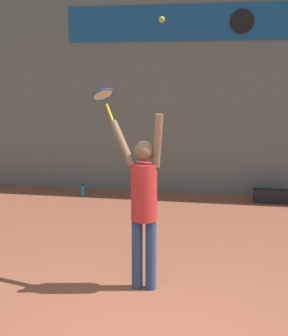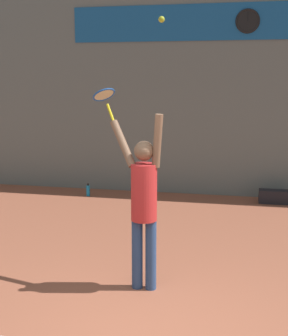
{
  "view_description": "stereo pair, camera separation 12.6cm",
  "coord_description": "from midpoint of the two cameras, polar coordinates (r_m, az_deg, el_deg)",
  "views": [
    {
      "loc": [
        0.73,
        -3.76,
        2.48
      ],
      "look_at": [
        -0.23,
        1.4,
        1.47
      ],
      "focal_mm": 50.0,
      "sensor_mm": 36.0,
      "label": 1
    },
    {
      "loc": [
        0.85,
        -3.74,
        2.48
      ],
      "look_at": [
        -0.23,
        1.4,
        1.47
      ],
      "focal_mm": 50.0,
      "sensor_mm": 36.0,
      "label": 2
    }
  ],
  "objects": [
    {
      "name": "tennis_player",
      "position": [
        5.44,
        0.62,
        -3.94
      ],
      "size": [
        0.72,
        0.44,
        2.1
      ],
      "color": "#2D4C7F",
      "rests_on": "ground_plane"
    },
    {
      "name": "tennis_racket",
      "position": [
        5.73,
        -4.19,
        8.66
      ],
      "size": [
        0.38,
        0.38,
        0.41
      ],
      "color": "yellow"
    },
    {
      "name": "water_bottle",
      "position": [
        10.08,
        -6.48,
        -2.73
      ],
      "size": [
        0.08,
        0.08,
        0.27
      ],
      "color": "#198CCC",
      "rests_on": "ground_plane"
    },
    {
      "name": "equipment_bag",
      "position": [
        9.81,
        16.26,
        -3.39
      ],
      "size": [
        0.71,
        0.24,
        0.27
      ],
      "color": "black",
      "rests_on": "ground_plane"
    },
    {
      "name": "tennis_ball",
      "position": [
        5.19,
        2.88,
        17.65
      ],
      "size": [
        0.07,
        0.07,
        0.07
      ],
      "color": "#CCDB2D"
    },
    {
      "name": "back_wall",
      "position": [
        10.03,
        7.51,
        10.9
      ],
      "size": [
        18.0,
        0.1,
        5.0
      ],
      "color": "slate",
      "rests_on": "ground_plane"
    },
    {
      "name": "scoreboard_clock",
      "position": [
        9.98,
        12.9,
        17.07
      ],
      "size": [
        0.48,
        0.04,
        0.48
      ],
      "color": "black"
    },
    {
      "name": "sponsor_banner",
      "position": [
        10.03,
        7.65,
        17.21
      ],
      "size": [
        5.52,
        0.02,
        0.73
      ],
      "color": "#195B9E"
    }
  ]
}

